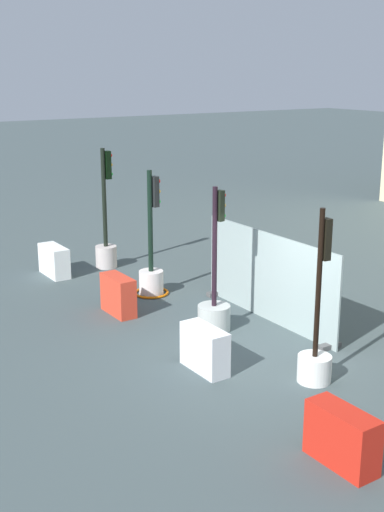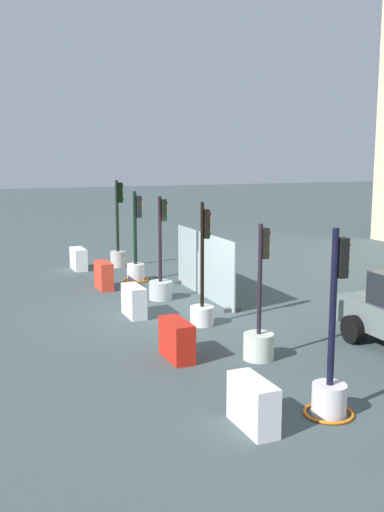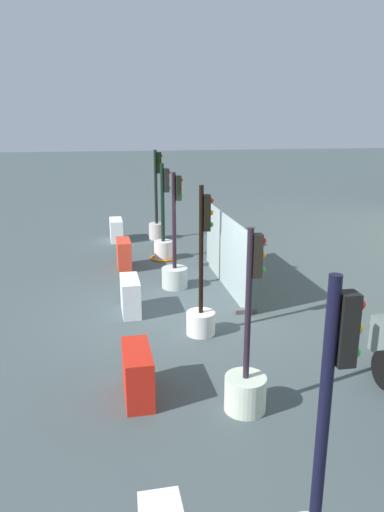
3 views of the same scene
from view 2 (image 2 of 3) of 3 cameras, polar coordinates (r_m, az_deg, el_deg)
ground_plane at (r=16.09m, az=-2.13°, el=-5.38°), size 120.00×120.00×0.00m
traffic_light_0 at (r=22.46m, az=-7.05°, el=0.75°), size 0.57×0.57×3.23m
traffic_light_1 at (r=19.94m, az=-5.37°, el=-0.75°), size 0.83×0.83×2.98m
traffic_light_2 at (r=17.40m, az=-3.00°, el=-2.47°), size 0.68×0.68×3.00m
traffic_light_3 at (r=14.77m, az=1.01°, el=-4.29°), size 0.59×0.59×3.05m
traffic_light_4 at (r=12.47m, az=6.41°, el=-7.54°), size 0.63×0.63×2.82m
traffic_light_5 at (r=10.10m, az=13.07°, el=-11.39°), size 0.82×0.82×3.06m
construction_barrier_0 at (r=22.23m, az=-10.76°, el=-0.27°), size 1.12×0.45×0.78m
construction_barrier_1 at (r=18.90m, az=-8.42°, el=-1.85°), size 1.00×0.40×0.86m
construction_barrier_2 at (r=15.66m, az=-5.56°, el=-4.31°), size 1.03×0.41×0.81m
construction_barrier_3 at (r=12.44m, az=-1.47°, el=-8.00°), size 1.07×0.44×0.81m
construction_barrier_4 at (r=9.52m, az=5.84°, el=-13.87°), size 1.04×0.41×0.78m
site_fence_panel at (r=17.67m, az=1.14°, el=-0.97°), size 4.22×0.50×1.90m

